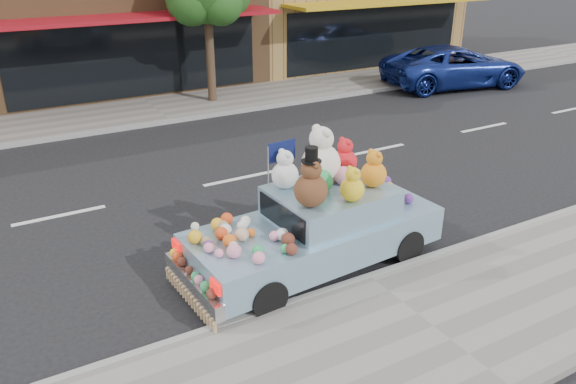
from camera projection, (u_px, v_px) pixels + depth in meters
ground at (240, 178)px, 13.12m from camera, size 120.00×120.00×0.00m
near_sidewalk at (433, 329)px, 7.92m from camera, size 60.00×3.00×0.12m
far_sidewalk at (156, 110)px, 18.26m from camera, size 60.00×3.00×0.12m
near_kerb at (369, 278)px, 9.11m from camera, size 60.00×0.12×0.13m
far_kerb at (171, 121)px, 17.07m from camera, size 60.00×0.12×0.13m
car_blue at (454, 66)px, 21.16m from camera, size 5.84×3.48×1.52m
art_car at (316, 222)px, 9.31m from camera, size 4.59×2.04×2.32m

